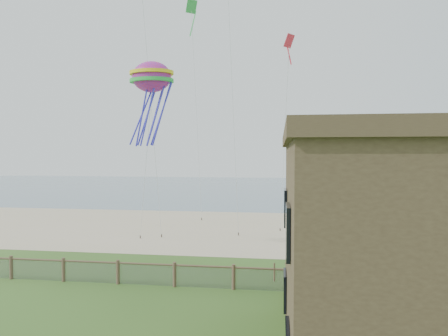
{
  "coord_description": "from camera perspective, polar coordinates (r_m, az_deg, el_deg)",
  "views": [
    {
      "loc": [
        5.23,
        -13.38,
        6.7
      ],
      "look_at": [
        2.24,
        8.0,
        5.95
      ],
      "focal_mm": 32.0,
      "sensor_mm": 36.0,
      "label": 1
    }
  ],
  "objects": [
    {
      "name": "picnic_table",
      "position": [
        19.51,
        13.57,
        -16.89
      ],
      "size": [
        1.98,
        1.54,
        0.8
      ],
      "primitive_type": null,
      "rotation": [
        0.0,
        0.0,
        0.06
      ],
      "color": "brown",
      "rests_on": "ground"
    },
    {
      "name": "chainlink_fence",
      "position": [
        20.99,
        -7.08,
        -15.05
      ],
      "size": [
        36.2,
        0.2,
        1.25
      ],
      "primitive_type": null,
      "color": "brown",
      "rests_on": "ground"
    },
    {
      "name": "ocean",
      "position": [
        79.83,
        4.18,
        -2.82
      ],
      "size": [
        160.0,
        68.0,
        0.02
      ],
      "primitive_type": "cube",
      "color": "slate",
      "rests_on": "ground"
    },
    {
      "name": "kite_red",
      "position": [
        31.89,
        9.28,
        16.69
      ],
      "size": [
        1.76,
        1.7,
        2.05
      ],
      "primitive_type": null,
      "rotation": [
        0.44,
        0.0,
        0.89
      ],
      "color": "red"
    },
    {
      "name": "octopus_kite",
      "position": [
        28.92,
        -10.29,
        9.42
      ],
      "size": [
        3.42,
        2.61,
        6.51
      ],
      "primitive_type": null,
      "rotation": [
        0.0,
        0.0,
        -0.13
      ],
      "color": "#FF282C"
    },
    {
      "name": "kite_green",
      "position": [
        38.41,
        -4.66,
        20.85
      ],
      "size": [
        2.02,
        2.16,
        2.85
      ],
      "primitive_type": null,
      "rotation": [
        0.44,
        0.0,
        0.64
      ],
      "color": "green"
    },
    {
      "name": "sand_beach",
      "position": [
        36.38,
        -0.45,
        -8.6
      ],
      "size": [
        72.0,
        20.0,
        0.02
      ],
      "primitive_type": "cube",
      "color": "#BFAE89",
      "rests_on": "ground"
    }
  ]
}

